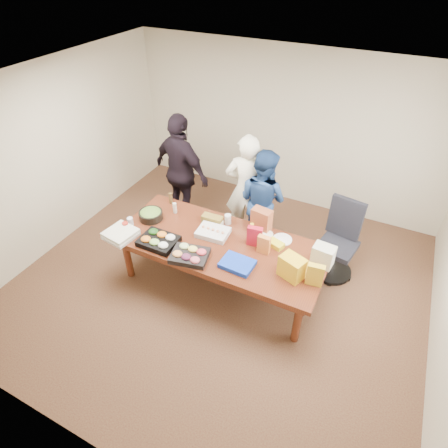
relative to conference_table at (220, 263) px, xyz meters
The scene contains 36 objects.
floor 0.39m from the conference_table, ahead, with size 5.50×5.00×0.02m, color #47301E.
ceiling 2.33m from the conference_table, ahead, with size 5.50×5.00×0.02m, color white.
wall_back 2.68m from the conference_table, 90.00° to the left, with size 5.50×0.04×2.70m, color beige.
wall_front 2.68m from the conference_table, 90.00° to the right, with size 5.50×0.04×2.70m, color beige.
wall_left 2.92m from the conference_table, behind, with size 0.04×5.00×2.70m, color beige.
conference_table is the anchor object (origin of this frame).
office_chair 1.66m from the conference_table, 33.07° to the left, with size 0.57×0.57×1.12m, color black.
person_center 1.25m from the conference_table, 96.06° to the left, with size 0.65×0.43×1.79m, color white.
person_right 1.18m from the conference_table, 81.56° to the left, with size 0.80×0.62×1.64m, color navy.
person_left 1.73m from the conference_table, 139.08° to the left, with size 1.12×0.47×1.91m, color black.
veggie_tray 0.91m from the conference_table, 153.11° to the right, with size 0.49×0.38×0.07m, color black.
fruit_tray 0.63m from the conference_table, 116.84° to the right, with size 0.46×0.36×0.07m, color black.
sheet_cake 0.46m from the conference_table, 146.76° to the left, with size 0.42×0.31×0.07m, color silver.
salad_bowl 1.21m from the conference_table, behind, with size 0.34×0.34×0.11m, color black.
chip_bag_blue 0.63m from the conference_table, 37.26° to the right, with size 0.40×0.30×0.06m, color #123AC8.
chip_bag_red 0.68m from the conference_table, 21.82° to the left, with size 0.19×0.08×0.28m, color #AD1426.
chip_bag_yellow 1.41m from the conference_table, ahead, with size 0.19×0.08×0.29m, color gold.
chip_bag_orange 0.77m from the conference_table, ahead, with size 0.16×0.07×0.25m, color orange.
mayo_jar 0.62m from the conference_table, 102.48° to the left, with size 0.09×0.09×0.14m, color silver.
mustard_bottle 0.66m from the conference_table, 52.48° to the left, with size 0.05×0.05×0.15m, color gold.
dressing_bottle 1.27m from the conference_table, 155.61° to the left, with size 0.06×0.06×0.18m, color brown.
ranch_bottle 1.05m from the conference_table, 160.88° to the left, with size 0.05×0.05×0.16m, color silver.
banana_bunch 0.83m from the conference_table, 21.07° to the left, with size 0.22×0.13×0.07m, color yellow.
bread_loaf 0.62m from the conference_table, 131.34° to the left, with size 0.29×0.13×0.12m, color olive.
kraft_bag 0.82m from the conference_table, 51.25° to the left, with size 0.26×0.15×0.35m, color brown.
red_cup 1.41m from the conference_table, 166.28° to the right, with size 0.08×0.08×0.11m, color #A92518.
clear_cup_a 1.39m from the conference_table, behind, with size 0.08×0.08×0.11m, color silver.
clear_cup_b 1.23m from the conference_table, behind, with size 0.07×0.07×0.10m, color white.
pizza_box_lower 1.40m from the conference_table, 158.93° to the right, with size 0.37×0.37×0.04m, color silver.
pizza_box_upper 1.42m from the conference_table, 159.47° to the right, with size 0.37×0.37×0.04m, color silver.
plate_a 0.91m from the conference_table, 30.53° to the left, with size 0.26×0.26×0.01m, color white.
plate_b 0.91m from the conference_table, 30.34° to the left, with size 0.23×0.23×0.01m, color white.
dip_bowl_a 0.76m from the conference_table, 37.24° to the left, with size 0.14×0.14×0.06m, color silver.
dip_bowl_b 0.57m from the conference_table, 119.85° to the left, with size 0.14×0.14×0.06m, color silver.
grocery_bag_white 1.41m from the conference_table, ahead, with size 0.26×0.18×0.28m, color beige.
grocery_bag_yellow 1.16m from the conference_table, ahead, with size 0.29×0.20×0.29m, color yellow.
Camera 1 is at (1.69, -3.30, 3.97)m, focal length 29.77 mm.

